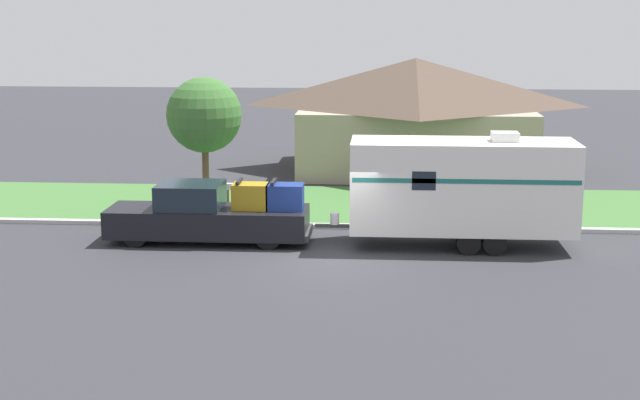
% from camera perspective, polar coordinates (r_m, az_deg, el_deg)
% --- Properties ---
extents(ground_plane, '(120.00, 120.00, 0.00)m').
position_cam_1_polar(ground_plane, '(26.32, 0.93, -3.76)').
color(ground_plane, '#2D2D33').
extents(curb_strip, '(80.00, 0.30, 0.14)m').
position_cam_1_polar(curb_strip, '(29.93, 1.33, -1.69)').
color(curb_strip, '#ADADA8').
rests_on(curb_strip, ground_plane).
extents(lawn_strip, '(80.00, 7.00, 0.03)m').
position_cam_1_polar(lawn_strip, '(33.50, 1.63, -0.31)').
color(lawn_strip, '#3D6B33').
rests_on(lawn_strip, ground_plane).
extents(house_across_street, '(11.09, 8.27, 5.10)m').
position_cam_1_polar(house_across_street, '(40.91, 6.09, 5.59)').
color(house_across_street, gray).
rests_on(house_across_street, ground_plane).
extents(pickup_truck, '(6.40, 1.91, 2.01)m').
position_cam_1_polar(pickup_truck, '(28.22, -7.01, -0.95)').
color(pickup_truck, black).
rests_on(pickup_truck, ground_plane).
extents(travel_trailer, '(7.93, 2.28, 3.58)m').
position_cam_1_polar(travel_trailer, '(27.60, 9.11, 0.89)').
color(travel_trailer, black).
rests_on(travel_trailer, ground_plane).
extents(mailbox, '(0.48, 0.20, 1.29)m').
position_cam_1_polar(mailbox, '(31.17, -5.93, 0.53)').
color(mailbox, brown).
rests_on(mailbox, ground_plane).
extents(tree_in_yard, '(2.67, 2.67, 4.89)m').
position_cam_1_polar(tree_in_yard, '(31.88, -7.42, 5.39)').
color(tree_in_yard, brown).
rests_on(tree_in_yard, ground_plane).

